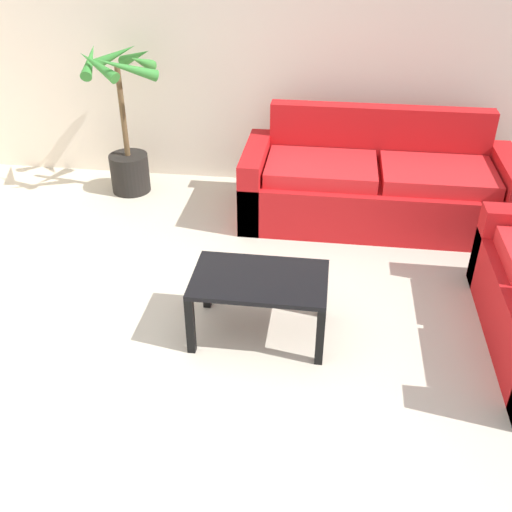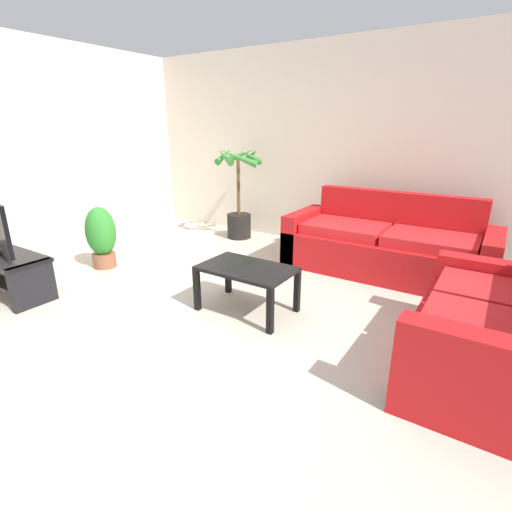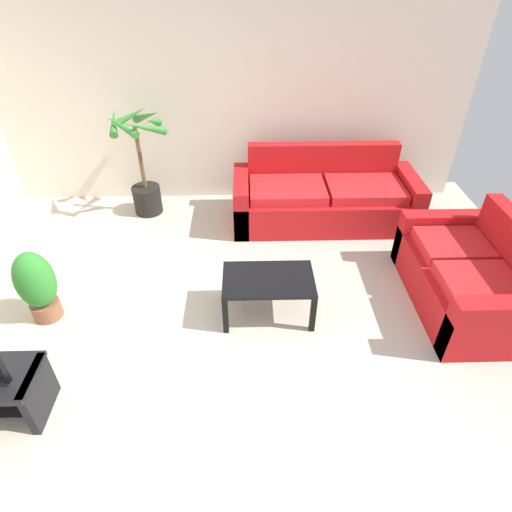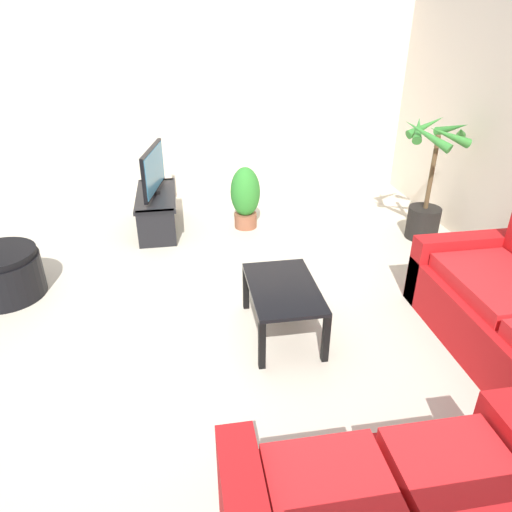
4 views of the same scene
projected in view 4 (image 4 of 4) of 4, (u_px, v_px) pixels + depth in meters
ground_plane at (207, 314)px, 4.06m from camera, size 6.60×6.60×0.00m
wall_left at (185, 96)px, 6.05m from camera, size 0.06×6.00×2.70m
tv_stand at (157, 206)px, 5.54m from camera, size 1.10×0.45×0.43m
tv at (153, 170)px, 5.34m from camera, size 0.89×0.22×0.54m
coffee_table at (283, 294)px, 3.67m from camera, size 0.84×0.53×0.43m
potted_palm at (428, 191)px, 5.16m from camera, size 0.72×0.75×1.37m
potted_plant_small at (245, 196)px, 5.51m from camera, size 0.35×0.35×0.74m
ottoman at (3, 274)px, 4.24m from camera, size 0.67×0.67×0.44m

